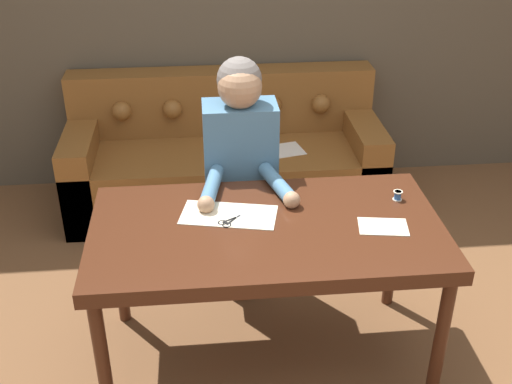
% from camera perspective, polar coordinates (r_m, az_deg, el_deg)
% --- Properties ---
extents(ground_plane, '(16.00, 16.00, 0.00)m').
position_cam_1_polar(ground_plane, '(3.24, 3.68, -15.64)').
color(ground_plane, brown).
extents(wall_back, '(8.00, 0.06, 2.60)m').
position_cam_1_polar(wall_back, '(4.49, -0.03, 16.64)').
color(wall_back, brown).
rests_on(wall_back, ground_plane).
extents(dining_table, '(1.56, 0.84, 0.78)m').
position_cam_1_polar(dining_table, '(2.87, 0.95, -4.22)').
color(dining_table, '#472314').
rests_on(dining_table, ground_plane).
extents(couch, '(2.09, 0.80, 0.88)m').
position_cam_1_polar(couch, '(4.43, -2.80, 2.86)').
color(couch, brown).
rests_on(couch, ground_plane).
extents(person, '(0.48, 0.62, 1.35)m').
position_cam_1_polar(person, '(3.36, -1.35, 1.06)').
color(person, '#33281E').
rests_on(person, ground_plane).
extents(pattern_paper_main, '(0.46, 0.30, 0.00)m').
position_cam_1_polar(pattern_paper_main, '(2.90, -2.44, -2.04)').
color(pattern_paper_main, beige).
rests_on(pattern_paper_main, dining_table).
extents(pattern_paper_offcut, '(0.23, 0.17, 0.00)m').
position_cam_1_polar(pattern_paper_offcut, '(2.87, 11.23, -3.04)').
color(pattern_paper_offcut, beige).
rests_on(pattern_paper_offcut, dining_table).
extents(scissors, '(0.19, 0.18, 0.01)m').
position_cam_1_polar(scissors, '(2.87, -2.16, -2.50)').
color(scissors, silver).
rests_on(scissors, dining_table).
extents(thread_spool, '(0.04, 0.04, 0.05)m').
position_cam_1_polar(thread_spool, '(3.09, 12.48, -0.31)').
color(thread_spool, '#3366B2').
rests_on(thread_spool, dining_table).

